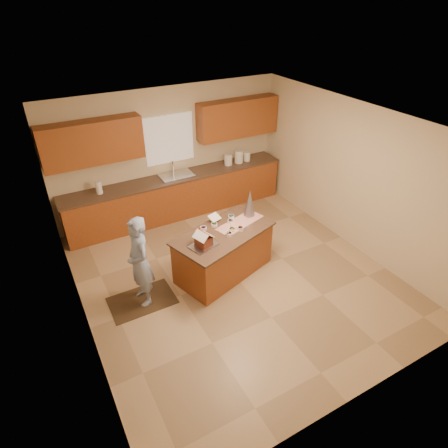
{
  "coord_description": "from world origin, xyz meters",
  "views": [
    {
      "loc": [
        -2.68,
        -4.47,
        4.36
      ],
      "look_at": [
        -0.1,
        0.2,
        1.0
      ],
      "focal_mm": 30.62,
      "sensor_mm": 36.0,
      "label": 1
    }
  ],
  "objects": [
    {
      "name": "floor",
      "position": [
        0.0,
        0.0,
        0.0
      ],
      "size": [
        5.5,
        5.5,
        0.0
      ],
      "primitive_type": "plane",
      "color": "tan",
      "rests_on": "ground"
    },
    {
      "name": "ceiling",
      "position": [
        0.0,
        0.0,
        2.7
      ],
      "size": [
        5.5,
        5.5,
        0.0
      ],
      "primitive_type": "plane",
      "color": "silver",
      "rests_on": "floor"
    },
    {
      "name": "wall_back",
      "position": [
        0.0,
        2.75,
        1.35
      ],
      "size": [
        5.5,
        5.5,
        0.0
      ],
      "primitive_type": "plane",
      "color": "beige",
      "rests_on": "floor"
    },
    {
      "name": "wall_front",
      "position": [
        0.0,
        -2.75,
        1.35
      ],
      "size": [
        5.5,
        5.5,
        0.0
      ],
      "primitive_type": "plane",
      "color": "beige",
      "rests_on": "floor"
    },
    {
      "name": "wall_left",
      "position": [
        -2.5,
        0.0,
        1.35
      ],
      "size": [
        5.5,
        5.5,
        0.0
      ],
      "primitive_type": "plane",
      "color": "beige",
      "rests_on": "floor"
    },
    {
      "name": "wall_right",
      "position": [
        2.5,
        0.0,
        1.35
      ],
      "size": [
        5.5,
        5.5,
        0.0
      ],
      "primitive_type": "plane",
      "color": "beige",
      "rests_on": "floor"
    },
    {
      "name": "stone_accent",
      "position": [
        -2.48,
        -0.8,
        1.25
      ],
      "size": [
        0.0,
        2.5,
        2.5
      ],
      "primitive_type": "plane",
      "rotation": [
        1.57,
        0.0,
        1.57
      ],
      "color": "gray",
      "rests_on": "wall_left"
    },
    {
      "name": "window_curtain",
      "position": [
        0.0,
        2.72,
        1.65
      ],
      "size": [
        1.05,
        0.03,
        1.0
      ],
      "primitive_type": "cube",
      "color": "white",
      "rests_on": "wall_back"
    },
    {
      "name": "back_counter_base",
      "position": [
        0.0,
        2.45,
        0.44
      ],
      "size": [
        4.8,
        0.6,
        0.88
      ],
      "primitive_type": "cube",
      "color": "#A04A21",
      "rests_on": "floor"
    },
    {
      "name": "back_counter_top",
      "position": [
        0.0,
        2.45,
        0.9
      ],
      "size": [
        4.85,
        0.63,
        0.04
      ],
      "primitive_type": "cube",
      "color": "brown",
      "rests_on": "back_counter_base"
    },
    {
      "name": "upper_cabinet_left",
      "position": [
        -1.55,
        2.57,
        1.9
      ],
      "size": [
        1.85,
        0.35,
        0.8
      ],
      "primitive_type": "cube",
      "color": "brown",
      "rests_on": "wall_back"
    },
    {
      "name": "upper_cabinet_right",
      "position": [
        1.55,
        2.57,
        1.9
      ],
      "size": [
        1.85,
        0.35,
        0.8
      ],
      "primitive_type": "cube",
      "color": "brown",
      "rests_on": "wall_back"
    },
    {
      "name": "sink",
      "position": [
        0.0,
        2.45,
        0.89
      ],
      "size": [
        0.7,
        0.45,
        0.12
      ],
      "primitive_type": "cube",
      "color": "silver",
      "rests_on": "back_counter_top"
    },
    {
      "name": "faucet",
      "position": [
        0.0,
        2.63,
        1.06
      ],
      "size": [
        0.03,
        0.03,
        0.28
      ],
      "primitive_type": "cylinder",
      "color": "silver",
      "rests_on": "back_counter_top"
    },
    {
      "name": "island_base",
      "position": [
        -0.11,
        0.19,
        0.4
      ],
      "size": [
        1.83,
        1.29,
        0.81
      ],
      "primitive_type": "cube",
      "rotation": [
        0.0,
        0.0,
        0.31
      ],
      "color": "#A04A21",
      "rests_on": "floor"
    },
    {
      "name": "island_top",
      "position": [
        -0.11,
        0.19,
        0.83
      ],
      "size": [
        1.92,
        1.38,
        0.04
      ],
      "primitive_type": "cube",
      "rotation": [
        0.0,
        0.0,
        0.31
      ],
      "color": "brown",
      "rests_on": "island_base"
    },
    {
      "name": "table_runner",
      "position": [
        0.28,
        0.32,
        0.85
      ],
      "size": [
        0.98,
        0.59,
        0.01
      ],
      "primitive_type": "cube",
      "rotation": [
        0.0,
        0.0,
        0.31
      ],
      "color": "#A7190B",
      "rests_on": "island_top"
    },
    {
      "name": "baking_tray",
      "position": [
        -0.58,
        -0.0,
        0.86
      ],
      "size": [
        0.5,
        0.43,
        0.02
      ],
      "primitive_type": "cube",
      "rotation": [
        0.0,
        0.0,
        0.31
      ],
      "color": "silver",
      "rests_on": "island_top"
    },
    {
      "name": "cookbook",
      "position": [
        -0.09,
        0.57,
        0.93
      ],
      "size": [
        0.24,
        0.21,
        0.09
      ],
      "primitive_type": "cube",
      "rotation": [
        -1.13,
        0.0,
        0.31
      ],
      "color": "white",
      "rests_on": "island_top"
    },
    {
      "name": "tinsel_tree",
      "position": [
        0.56,
        0.45,
        1.1
      ],
      "size": [
        0.25,
        0.25,
        0.51
      ],
      "primitive_type": "cone",
      "rotation": [
        0.0,
        0.0,
        0.31
      ],
      "color": "#A3A4AF",
      "rests_on": "island_top"
    },
    {
      "name": "rug",
      "position": [
        -1.63,
        0.18,
        0.01
      ],
      "size": [
        1.03,
        0.67,
        0.01
      ],
      "primitive_type": "cube",
      "color": "black",
      "rests_on": "floor"
    },
    {
      "name": "boy",
      "position": [
        -1.58,
        0.18,
        0.77
      ],
      "size": [
        0.39,
        0.57,
        1.52
      ],
      "primitive_type": "imported",
      "rotation": [
        0.0,
        0.0,
        -1.52
      ],
      "color": "#8EA4CA",
      "rests_on": "rug"
    },
    {
      "name": "canister_a",
      "position": [
        1.25,
        2.45,
        1.04
      ],
      "size": [
        0.17,
        0.17,
        0.24
      ],
      "primitive_type": "cylinder",
      "color": "white",
      "rests_on": "back_counter_top"
    },
    {
      "name": "canister_b",
      "position": [
        1.53,
        2.45,
        1.06
      ],
      "size": [
        0.19,
        0.19,
        0.28
      ],
      "primitive_type": "cylinder",
      "color": "white",
      "rests_on": "back_counter_top"
    },
    {
      "name": "canister_c",
      "position": [
        1.74,
        2.45,
        1.03
      ],
      "size": [
        0.15,
        0.15,
        0.21
      ],
      "primitive_type": "cylinder",
      "color": "white",
      "rests_on": "back_counter_top"
    },
    {
      "name": "paper_towel",
      "position": [
        -1.61,
        2.45,
        1.05
      ],
      "size": [
        0.12,
        0.12,
        0.26
      ],
      "primitive_type": "cylinder",
      "color": "white",
      "rests_on": "back_counter_top"
    },
    {
      "name": "gingerbread_house",
      "position": [
        -0.58,
        -0.0,
        0.96
      ],
      "size": [
        0.32,
        0.32,
        0.26
      ],
      "color": "#5B2718",
      "rests_on": "baking_tray"
    },
    {
      "name": "candy_bowls",
      "position": [
        -0.0,
        0.31,
        0.87
      ],
      "size": [
        0.7,
        0.57,
        0.05
      ],
      "color": "#3692CC",
      "rests_on": "island_top"
    }
  ]
}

